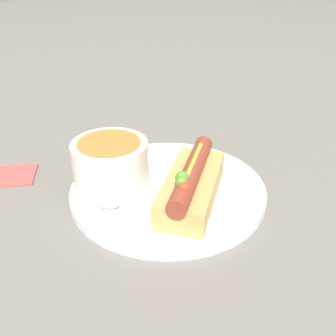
# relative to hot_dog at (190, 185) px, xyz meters

# --- Properties ---
(ground_plane) EXTENTS (4.00, 4.00, 0.00)m
(ground_plane) POSITION_rel_hot_dog_xyz_m (0.00, 0.04, -0.03)
(ground_plane) COLOR slate
(dinner_plate) EXTENTS (0.26, 0.26, 0.01)m
(dinner_plate) POSITION_rel_hot_dog_xyz_m (0.00, 0.04, -0.03)
(dinner_plate) COLOR white
(dinner_plate) RESTS_ON ground_plane
(hot_dog) EXTENTS (0.16, 0.13, 0.06)m
(hot_dog) POSITION_rel_hot_dog_xyz_m (0.00, 0.00, 0.00)
(hot_dog) COLOR tan
(hot_dog) RESTS_ON dinner_plate
(soup_bowl) EXTENTS (0.10, 0.10, 0.06)m
(soup_bowl) POSITION_rel_hot_dog_xyz_m (-0.04, 0.10, 0.01)
(soup_bowl) COLOR silver
(soup_bowl) RESTS_ON dinner_plate
(spoon) EXTENTS (0.08, 0.14, 0.01)m
(spoon) POSITION_rel_hot_dog_xyz_m (-0.07, 0.04, -0.02)
(spoon) COLOR #B7B7BC
(spoon) RESTS_ON dinner_plate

